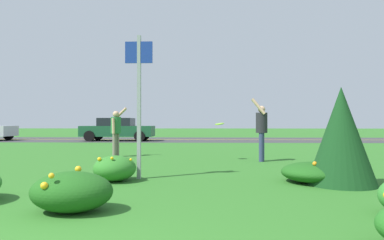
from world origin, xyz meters
name	(u,v)px	position (x,y,z in m)	size (l,w,h in m)	color
ground_plane	(155,154)	(0.00, 11.14, 0.00)	(120.00, 120.00, 0.00)	#2D6B23
highway_strip	(178,140)	(0.00, 22.29, 0.00)	(120.00, 7.48, 0.01)	#38383A
highway_center_stripe	(178,140)	(0.00, 22.29, 0.01)	(120.00, 0.16, 0.00)	yellow
daylily_clump_mid_right	(72,192)	(0.15, 2.58, 0.26)	(1.05, 0.84, 0.57)	#1E5619
daylily_clump_near_camera	(312,172)	(3.92, 5.01, 0.19)	(1.16, 1.26, 0.43)	#1E5619
daylily_clump_front_left	(115,168)	(0.09, 5.00, 0.25)	(0.83, 0.91, 0.51)	#2D7526
sign_post_near_path	(139,93)	(0.51, 5.31, 1.76)	(0.56, 0.10, 2.93)	#93969B
evergreen_shrub_side	(341,136)	(4.37, 4.74, 0.91)	(1.24, 1.24, 1.81)	#143D19
person_thrower_green_shirt	(116,129)	(-1.16, 10.03, 0.93)	(0.53, 0.53, 1.68)	#287038
person_catcher_dark_shirt	(262,128)	(3.53, 8.74, 1.00)	(0.51, 0.52, 1.87)	#232328
frisbee_lime	(220,124)	(2.30, 9.01, 1.11)	(0.28, 0.28, 0.09)	#8CD133
car_dark_green_center_left	(118,129)	(-3.72, 20.61, 0.74)	(4.50, 2.00, 1.45)	#194C2D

